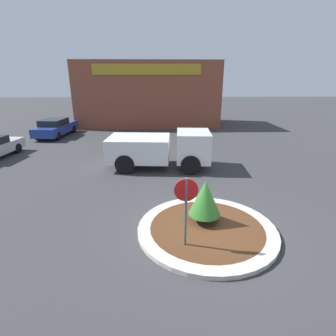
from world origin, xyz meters
The scene contains 7 objects.
ground_plane centered at (0.00, 0.00, 0.00)m, with size 120.00×120.00×0.00m, color #38383A.
traffic_island centered at (0.00, 0.00, 0.07)m, with size 4.36×4.36×0.14m.
stop_sign centered at (-0.78, -0.87, 1.47)m, with size 0.64×0.07×2.15m.
island_shrub centered at (-0.03, 0.38, 0.98)m, with size 1.03×1.03×1.42m.
utility_truck centered at (-1.42, 6.33, 1.07)m, with size 5.46×2.74×1.95m.
storefront_building centered at (-2.45, 20.19, 3.05)m, with size 13.53×6.07×6.09m.
parked_sedan_blue centered at (-9.96, 14.58, 0.73)m, with size 2.25×4.89×1.43m.
Camera 1 is at (-1.48, -7.15, 4.61)m, focal length 28.00 mm.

